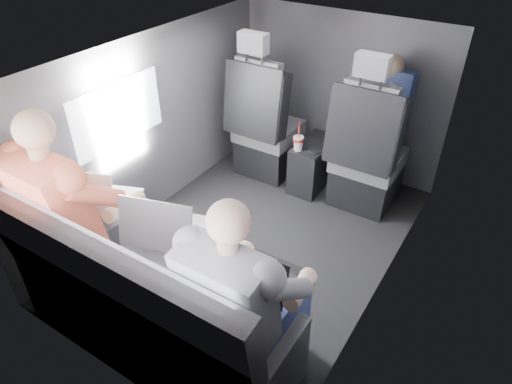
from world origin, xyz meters
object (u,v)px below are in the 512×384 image
Objects in this scene: center_console at (313,164)px; rear_bench at (149,308)px; laptop_black at (264,275)px; passenger_front_right at (384,107)px; passenger_rear_left at (77,212)px; passenger_rear_right at (246,298)px; soda_cup at (298,143)px; front_seat_right at (366,161)px; laptop_white at (100,196)px; laptop_silver at (171,228)px; front_seat_left at (265,131)px.

center_console is 0.30× the size of rear_bench.
center_console is 1.83m from laptop_black.
laptop_black reaches higher than center_console.
passenger_front_right is (-0.10, 1.91, 0.11)m from laptop_black.
passenger_rear_left is 1.11m from passenger_rear_right.
rear_bench is 6.34× the size of soda_cup.
laptop_black is 0.27× the size of passenger_rear_left.
front_seat_right is 2.91× the size of laptop_white.
passenger_rear_right reaches higher than soda_cup.
passenger_rear_left is at bearing -79.44° from laptop_white.
center_console is at bearing 174.93° from front_seat_right.
laptop_silver is at bearing 98.19° from rear_bench.
laptop_white reaches higher than laptop_black.
front_seat_left is at bearing 180.00° from front_seat_right.
passenger_front_right is at bearing 75.39° from laptop_silver.
laptop_silver is 0.65× the size of passenger_front_right.
laptop_white is at bearing -119.00° from passenger_front_right.
front_seat_left reaches higher than laptop_white.
passenger_front_right is (0.90, 0.26, 0.34)m from front_seat_left.
passenger_rear_right reaches higher than center_console.
soda_cup is 1.76m from passenger_rear_left.
passenger_rear_right is at bearing -73.23° from center_console.
rear_bench is (-0.00, -1.94, 0.11)m from center_console.
laptop_silver is at bearing 177.60° from laptop_black.
passenger_rear_left is at bearing -106.35° from soda_cup.
passenger_front_right is (0.49, 1.88, 0.10)m from laptop_silver.
center_console is 0.37× the size of passenger_rear_left.
soda_cup is 1.59m from laptop_white.
front_seat_right is at bearing 76.69° from rear_bench.
passenger_rear_left is (-1.01, -1.81, 0.26)m from front_seat_right.
passenger_rear_right reaches higher than laptop_black.
front_seat_left reaches higher than soda_cup.
passenger_front_right reaches higher than soda_cup.
rear_bench is at bearing -9.60° from passenger_rear_left.
center_console is at bearing 73.26° from passenger_rear_left.
front_seat_right is at bearing 93.51° from laptop_black.
laptop_black is (1.14, -0.03, -0.00)m from laptop_white.
laptop_white is 0.36× the size of passenger_rear_right.
soda_cup is at bearing -142.81° from passenger_front_right.
laptop_black is at bearing -58.72° from front_seat_left.
laptop_black is 1.12m from passenger_rear_left.
front_seat_left is 1.96m from rear_bench.
rear_bench is 0.44m from laptop_silver.
front_seat_left is 0.49m from center_console.
front_seat_right is at bearing -5.07° from center_console.
rear_bench is 1.23× the size of passenger_rear_left.
soda_cup is at bearing 70.50° from laptop_white.
laptop_black is 0.49× the size of passenger_front_right.
laptop_black is (0.59, -0.02, -0.01)m from laptop_silver.
front_seat_left is 1.64m from laptop_white.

